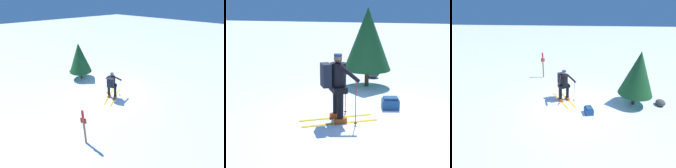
% 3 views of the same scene
% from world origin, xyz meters
% --- Properties ---
extents(ground_plane, '(80.00, 80.00, 0.00)m').
position_xyz_m(ground_plane, '(0.00, 0.00, 0.00)').
color(ground_plane, white).
extents(skier, '(1.81, 1.34, 1.61)m').
position_xyz_m(skier, '(0.49, 0.47, 0.94)').
color(skier, gold).
rests_on(skier, ground_plane).
extents(dropped_backpack, '(0.51, 0.44, 0.32)m').
position_xyz_m(dropped_backpack, '(-0.64, -0.76, 0.15)').
color(dropped_backpack, navy).
rests_on(dropped_backpack, ground_plane).
extents(trail_marker, '(0.14, 0.22, 1.68)m').
position_xyz_m(trail_marker, '(3.51, 2.14, 1.00)').
color(trail_marker, olive).
rests_on(trail_marker, ground_plane).
extents(rock_boulder, '(0.50, 0.43, 0.28)m').
position_xyz_m(rock_boulder, '(0.42, -4.23, 0.14)').
color(rock_boulder, '#474442').
rests_on(rock_boulder, ground_plane).
extents(pine_tree, '(1.57, 1.57, 2.61)m').
position_xyz_m(pine_tree, '(0.40, -2.94, 1.59)').
color(pine_tree, '#4C331E').
rests_on(pine_tree, ground_plane).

